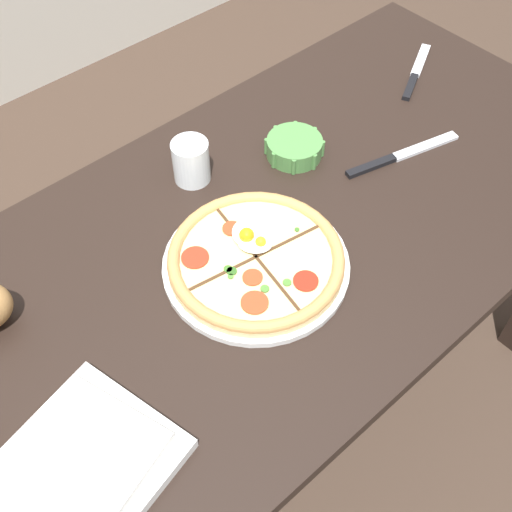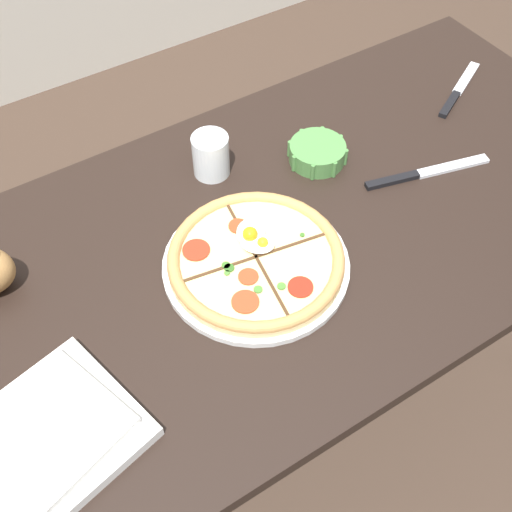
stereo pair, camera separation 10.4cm
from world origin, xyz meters
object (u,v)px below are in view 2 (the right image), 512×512
napkin_folded (44,440)px  pizza (256,260)px  knife_spare (459,90)px  water_glass (211,157)px  ramekin_bowl (317,152)px  knife_main (426,173)px  dining_table (278,269)px

napkin_folded → pizza: bearing=14.7°
knife_spare → water_glass: size_ratio=2.36×
pizza → ramekin_bowl: size_ratio=2.69×
knife_main → knife_spare: 0.27m
pizza → napkin_folded: 0.42m
knife_main → knife_spare: size_ratio=1.28×
dining_table → napkin_folded: napkin_folded is taller
knife_main → water_glass: size_ratio=3.02×
knife_main → knife_spare: same height
dining_table → knife_main: (0.31, -0.03, 0.11)m
dining_table → water_glass: size_ratio=17.66×
dining_table → water_glass: water_glass is taller
napkin_folded → knife_spare: napkin_folded is taller
napkin_folded → knife_spare: 1.06m
knife_spare → pizza: bearing=168.0°
knife_main → knife_spare: (0.23, 0.15, 0.00)m
water_glass → knife_main: bearing=-33.3°
napkin_folded → water_glass: water_glass is taller
ramekin_bowl → knife_spare: (0.38, 0.01, -0.02)m
pizza → knife_main: size_ratio=1.25×
ramekin_bowl → water_glass: (-0.19, 0.08, 0.02)m
pizza → knife_spare: 0.64m
knife_spare → dining_table: bearing=165.7°
knife_spare → water_glass: 0.57m
dining_table → ramekin_bowl: 0.23m
pizza → knife_main: (0.39, 0.02, -0.01)m
napkin_folded → knife_spare: bearing=15.0°
knife_spare → knife_main: bearing=-173.6°
ramekin_bowl → water_glass: bearing=156.8°
pizza → knife_spare: (0.62, 0.17, -0.01)m
knife_main → water_glass: 0.40m
napkin_folded → water_glass: (0.46, 0.34, 0.02)m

